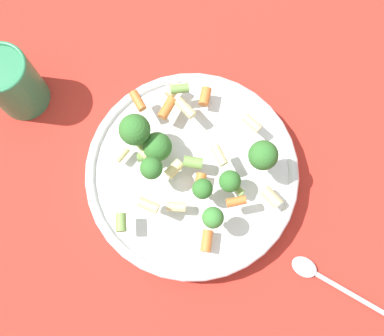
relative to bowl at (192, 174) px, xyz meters
name	(u,v)px	position (x,y,z in m)	size (l,w,h in m)	color
ground_plane	(192,178)	(0.00, 0.00, -0.02)	(3.00, 3.00, 0.00)	#B72D23
bowl	(192,174)	(0.00, 0.00, 0.00)	(0.29, 0.29, 0.04)	silver
pasta_salad	(186,157)	(0.01, -0.01, 0.06)	(0.23, 0.22, 0.08)	#8CB766
cup	(12,83)	(0.27, -0.05, 0.03)	(0.07, 0.07, 0.10)	#2D7F51
spoon	(323,278)	(-0.21, 0.09, -0.02)	(0.15, 0.05, 0.01)	silver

